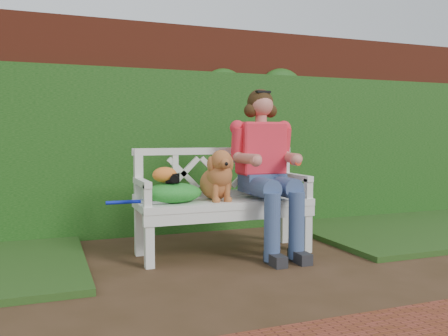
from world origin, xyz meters
name	(u,v)px	position (x,y,z in m)	size (l,w,h in m)	color
ground	(247,274)	(0.00, 0.00, 0.00)	(60.00, 60.00, 0.00)	#362514
brick_wall	(178,129)	(0.00, 1.90, 1.10)	(10.00, 0.30, 2.20)	maroon
ivy_hedge	(184,152)	(0.00, 1.68, 0.85)	(10.00, 0.18, 1.70)	#316121
grass_right	(414,227)	(2.40, 0.90, 0.03)	(2.60, 2.00, 0.05)	#1B3815
garden_bench	(224,227)	(0.06, 0.63, 0.24)	(1.58, 0.60, 0.48)	white
seated_woman	(263,171)	(0.42, 0.61, 0.72)	(0.61, 0.81, 1.44)	#EA2849
dog	(217,175)	(-0.02, 0.60, 0.70)	(0.29, 0.39, 0.44)	brown
tennis_racket	(157,200)	(-0.53, 0.64, 0.50)	(0.64, 0.27, 0.03)	silver
green_bag	(173,192)	(-0.41, 0.61, 0.56)	(0.48, 0.37, 0.16)	#29801B
camera_item	(173,178)	(-0.41, 0.59, 0.68)	(0.11, 0.09, 0.08)	black
baseball_glove	(165,175)	(-0.47, 0.61, 0.71)	(0.20, 0.15, 0.13)	orange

